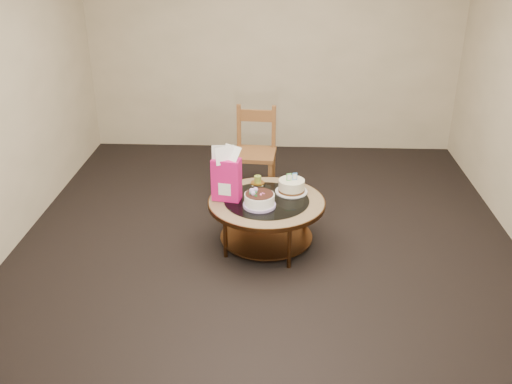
{
  "coord_description": "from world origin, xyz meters",
  "views": [
    {
      "loc": [
        0.11,
        -4.42,
        2.64
      ],
      "look_at": [
        -0.09,
        0.02,
        0.52
      ],
      "focal_mm": 40.0,
      "sensor_mm": 36.0,
      "label": 1
    }
  ],
  "objects_px": {
    "decorated_cake": "(259,201)",
    "gift_bag": "(226,174)",
    "cream_cake": "(292,186)",
    "dining_chair": "(255,152)",
    "coffee_table": "(267,208)"
  },
  "relations": [
    {
      "from": "cream_cake",
      "to": "dining_chair",
      "type": "xyz_separation_m",
      "value": [
        -0.37,
        0.93,
        -0.04
      ]
    },
    {
      "from": "coffee_table",
      "to": "decorated_cake",
      "type": "xyz_separation_m",
      "value": [
        -0.06,
        -0.12,
        0.13
      ]
    },
    {
      "from": "gift_bag",
      "to": "dining_chair",
      "type": "height_order",
      "value": "gift_bag"
    },
    {
      "from": "cream_cake",
      "to": "gift_bag",
      "type": "relative_size",
      "value": 0.6
    },
    {
      "from": "cream_cake",
      "to": "gift_bag",
      "type": "bearing_deg",
      "value": 179.08
    },
    {
      "from": "decorated_cake",
      "to": "dining_chair",
      "type": "relative_size",
      "value": 0.3
    },
    {
      "from": "decorated_cake",
      "to": "cream_cake",
      "type": "height_order",
      "value": "cream_cake"
    },
    {
      "from": "cream_cake",
      "to": "decorated_cake",
      "type": "bearing_deg",
      "value": -150.6
    },
    {
      "from": "decorated_cake",
      "to": "cream_cake",
      "type": "relative_size",
      "value": 0.97
    },
    {
      "from": "decorated_cake",
      "to": "gift_bag",
      "type": "distance_m",
      "value": 0.36
    },
    {
      "from": "coffee_table",
      "to": "gift_bag",
      "type": "xyz_separation_m",
      "value": [
        -0.34,
        0.01,
        0.32
      ]
    },
    {
      "from": "coffee_table",
      "to": "decorated_cake",
      "type": "bearing_deg",
      "value": -115.87
    },
    {
      "from": "decorated_cake",
      "to": "cream_cake",
      "type": "bearing_deg",
      "value": 46.56
    },
    {
      "from": "coffee_table",
      "to": "decorated_cake",
      "type": "relative_size",
      "value": 3.66
    },
    {
      "from": "decorated_cake",
      "to": "dining_chair",
      "type": "xyz_separation_m",
      "value": [
        -0.1,
        1.22,
        -0.04
      ]
    }
  ]
}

